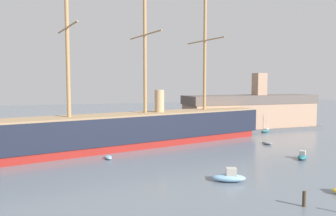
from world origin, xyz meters
TOP-DOWN VIEW (x-y plane):
  - tall_ship at (-4.78, 47.37)m, footprint 70.77×21.55m
  - motorboat_near_centre at (-0.81, 18.52)m, footprint 4.91×3.67m
  - motorboat_mid_right at (18.17, 25.41)m, footprint 3.65×3.39m
  - dinghy_alongside_bow at (-14.47, 37.08)m, footprint 1.27×2.60m
  - dinghy_alongside_stern at (20.76, 38.76)m, footprint 1.82×2.85m
  - motorboat_far_left at (-25.67, 52.82)m, footprint 3.80×3.68m
  - sailboat_far_right at (32.00, 53.65)m, footprint 4.27×2.43m
  - dinghy_distant_centre at (1.32, 66.42)m, footprint 1.73×3.11m
  - mooring_piling_nearest at (2.40, 8.22)m, footprint 0.39×0.39m
  - dockside_warehouse_right at (30.68, 59.45)m, footprint 43.49×12.34m

SIDE VIEW (x-z plane):
  - dinghy_alongside_bow at x=-14.47m, z-range 0.00..0.60m
  - dinghy_alongside_stern at x=20.76m, z-range 0.00..0.62m
  - dinghy_distant_centre at x=1.32m, z-range 0.00..0.70m
  - sailboat_far_right at x=32.00m, z-range -2.21..3.11m
  - motorboat_mid_right at x=18.17m, z-range -0.22..1.26m
  - motorboat_far_left at x=-25.67m, z-range -0.23..1.33m
  - motorboat_near_centre at x=-0.81m, z-range -0.28..1.62m
  - mooring_piling_nearest at x=2.40m, z-range 0.00..1.72m
  - tall_ship at x=-4.78m, z-range -13.46..20.95m
  - dockside_warehouse_right at x=30.68m, z-range -3.17..13.45m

